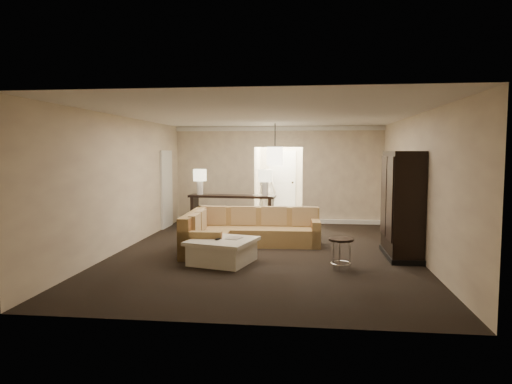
# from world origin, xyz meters

# --- Properties ---
(ground) EXTENTS (8.00, 8.00, 0.00)m
(ground) POSITION_xyz_m (0.00, 0.00, 0.00)
(ground) COLOR black
(ground) RESTS_ON ground
(wall_back) EXTENTS (6.00, 0.04, 2.80)m
(wall_back) POSITION_xyz_m (0.00, 4.00, 1.40)
(wall_back) COLOR beige
(wall_back) RESTS_ON ground
(wall_front) EXTENTS (6.00, 0.04, 2.80)m
(wall_front) POSITION_xyz_m (0.00, -4.00, 1.40)
(wall_front) COLOR beige
(wall_front) RESTS_ON ground
(wall_left) EXTENTS (0.04, 8.00, 2.80)m
(wall_left) POSITION_xyz_m (-3.00, 0.00, 1.40)
(wall_left) COLOR beige
(wall_left) RESTS_ON ground
(wall_right) EXTENTS (0.04, 8.00, 2.80)m
(wall_right) POSITION_xyz_m (3.00, 0.00, 1.40)
(wall_right) COLOR beige
(wall_right) RESTS_ON ground
(ceiling) EXTENTS (6.00, 8.00, 0.02)m
(ceiling) POSITION_xyz_m (0.00, 0.00, 2.80)
(ceiling) COLOR silver
(ceiling) RESTS_ON wall_back
(crown_molding) EXTENTS (6.00, 0.10, 0.12)m
(crown_molding) POSITION_xyz_m (0.00, 3.95, 2.73)
(crown_molding) COLOR white
(crown_molding) RESTS_ON wall_back
(baseboard) EXTENTS (6.00, 0.10, 0.12)m
(baseboard) POSITION_xyz_m (0.00, 3.95, 0.06)
(baseboard) COLOR white
(baseboard) RESTS_ON ground
(side_door) EXTENTS (0.05, 0.90, 2.10)m
(side_door) POSITION_xyz_m (-2.97, 2.80, 1.05)
(side_door) COLOR white
(side_door) RESTS_ON ground
(foyer) EXTENTS (1.44, 2.02, 2.80)m
(foyer) POSITION_xyz_m (0.00, 5.34, 1.30)
(foyer) COLOR beige
(foyer) RESTS_ON ground
(sectional_sofa) EXTENTS (2.80, 2.24, 0.83)m
(sectional_sofa) POSITION_xyz_m (-0.56, 0.39, 0.33)
(sectional_sofa) COLOR brown
(sectional_sofa) RESTS_ON ground
(coffee_table) EXTENTS (1.36, 1.36, 0.47)m
(coffee_table) POSITION_xyz_m (-0.70, -1.01, 0.23)
(coffee_table) COLOR white
(coffee_table) RESTS_ON ground
(console_table) EXTENTS (2.37, 0.70, 0.90)m
(console_table) POSITION_xyz_m (-1.17, 2.85, 0.54)
(console_table) COLOR black
(console_table) RESTS_ON ground
(armoire) EXTENTS (0.62, 1.44, 2.07)m
(armoire) POSITION_xyz_m (2.69, -0.15, 0.99)
(armoire) COLOR black
(armoire) RESTS_ON ground
(drink_table) EXTENTS (0.43, 0.43, 0.54)m
(drink_table) POSITION_xyz_m (1.46, -1.20, 0.39)
(drink_table) COLOR black
(drink_table) RESTS_ON ground
(table_lamp_left) EXTENTS (0.36, 0.36, 0.69)m
(table_lamp_left) POSITION_xyz_m (-2.07, 2.91, 1.36)
(table_lamp_left) COLOR silver
(table_lamp_left) RESTS_ON console_table
(table_lamp_right) EXTENTS (0.36, 0.36, 0.69)m
(table_lamp_right) POSITION_xyz_m (-0.27, 2.78, 1.36)
(table_lamp_right) COLOR silver
(table_lamp_right) RESTS_ON console_table
(pendant_light) EXTENTS (0.38, 0.38, 1.09)m
(pendant_light) POSITION_xyz_m (0.00, 2.70, 1.95)
(pendant_light) COLOR black
(pendant_light) RESTS_ON ceiling
(person) EXTENTS (0.68, 0.52, 1.68)m
(person) POSITION_xyz_m (-0.45, 5.60, 0.84)
(person) COLOR beige
(person) RESTS_ON ground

